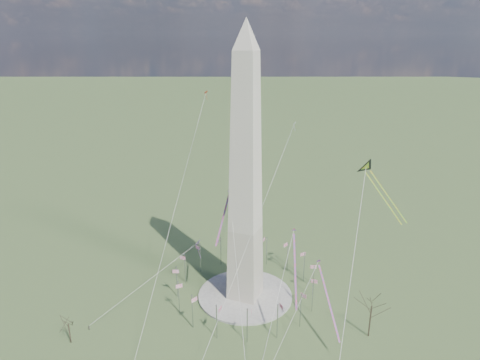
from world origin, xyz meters
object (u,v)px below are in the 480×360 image
at_px(washington_monument, 246,178).
at_px(person_west, 89,328).
at_px(tree_near, 372,304).
at_px(kite_delta_black, 368,170).

xyz_separation_m(washington_monument, person_west, (-42.40, -38.15, -47.15)).
distance_m(tree_near, kite_delta_black, 43.58).
relative_size(person_west, kite_delta_black, 0.09).
relative_size(tree_near, kite_delta_black, 0.97).
height_order(washington_monument, person_west, washington_monument).
relative_size(tree_near, person_west, 11.00).
height_order(person_west, kite_delta_black, kite_delta_black).
height_order(tree_near, kite_delta_black, kite_delta_black).
height_order(tree_near, person_west, tree_near).
distance_m(tree_near, person_west, 95.30).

